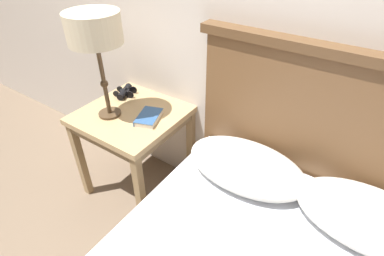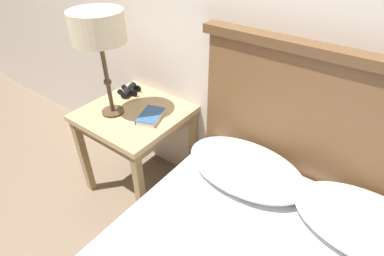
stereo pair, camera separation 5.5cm
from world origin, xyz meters
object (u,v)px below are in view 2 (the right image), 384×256
at_px(table_lamp, 98,30).
at_px(binoculars_pair, 129,90).
at_px(book_on_nightstand, 151,116).
at_px(nightstand, 136,122).

relative_size(table_lamp, binoculars_pair, 3.58).
relative_size(table_lamp, book_on_nightstand, 2.79).
bearing_deg(binoculars_pair, nightstand, -36.37).
bearing_deg(book_on_nightstand, nightstand, 178.80).
relative_size(nightstand, table_lamp, 1.04).
bearing_deg(table_lamp, nightstand, 45.80).
relative_size(book_on_nightstand, binoculars_pair, 1.28).
distance_m(table_lamp, book_on_nightstand, 0.53).
distance_m(nightstand, binoculars_pair, 0.25).
xyz_separation_m(nightstand, book_on_nightstand, (0.14, -0.00, 0.10)).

